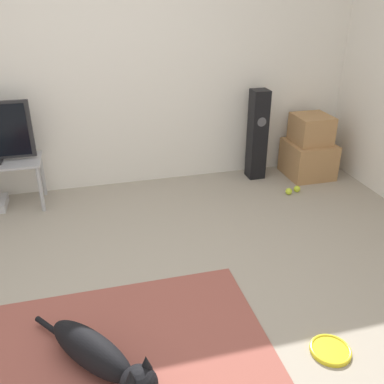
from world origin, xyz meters
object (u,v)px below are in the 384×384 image
(cardboard_box_upper, at_px, (311,129))
(tennis_ball_near_speaker, at_px, (297,189))
(floor_speaker, at_px, (257,135))
(cardboard_box_lower, at_px, (308,159))
(tennis_ball_by_boxes, at_px, (289,191))
(dog, at_px, (102,358))
(frisbee, at_px, (330,350))

(cardboard_box_upper, relative_size, tennis_ball_near_speaker, 5.73)
(tennis_ball_near_speaker, bearing_deg, floor_speaker, 119.35)
(cardboard_box_lower, xyz_separation_m, tennis_ball_by_boxes, (-0.41, -0.40, -0.16))
(dog, distance_m, tennis_ball_near_speaker, 2.74)
(frisbee, relative_size, tennis_ball_by_boxes, 3.59)
(cardboard_box_lower, relative_size, floor_speaker, 0.51)
(cardboard_box_lower, xyz_separation_m, floor_speaker, (-0.57, 0.11, 0.29))
(floor_speaker, bearing_deg, frisbee, -102.31)
(frisbee, bearing_deg, dog, 172.02)
(dog, relative_size, tennis_ball_near_speaker, 12.08)
(tennis_ball_by_boxes, relative_size, tennis_ball_near_speaker, 1.00)
(cardboard_box_lower, height_order, tennis_ball_near_speaker, cardboard_box_lower)
(dog, xyz_separation_m, frisbee, (1.28, -0.18, -0.10))
(dog, distance_m, floor_speaker, 2.91)
(frisbee, relative_size, floor_speaker, 0.25)
(cardboard_box_upper, bearing_deg, floor_speaker, 170.38)
(tennis_ball_near_speaker, bearing_deg, dog, -139.29)
(dog, distance_m, cardboard_box_lower, 3.21)
(cardboard_box_lower, bearing_deg, dog, -137.85)
(dog, relative_size, floor_speaker, 0.84)
(frisbee, xyz_separation_m, tennis_ball_near_speaker, (0.80, 1.96, 0.02))
(cardboard_box_upper, distance_m, tennis_ball_by_boxes, 0.76)
(floor_speaker, bearing_deg, tennis_ball_near_speaker, -60.65)
(dog, distance_m, frisbee, 1.29)
(dog, xyz_separation_m, tennis_ball_near_speaker, (2.07, 1.78, -0.08))
(tennis_ball_by_boxes, bearing_deg, cardboard_box_lower, 44.12)
(dog, xyz_separation_m, cardboard_box_lower, (2.38, 2.15, 0.07))
(dog, height_order, tennis_ball_near_speaker, dog)
(cardboard_box_lower, bearing_deg, frisbee, -115.30)
(frisbee, bearing_deg, cardboard_box_lower, 64.70)
(cardboard_box_upper, bearing_deg, dog, -137.72)
(dog, relative_size, cardboard_box_lower, 1.64)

